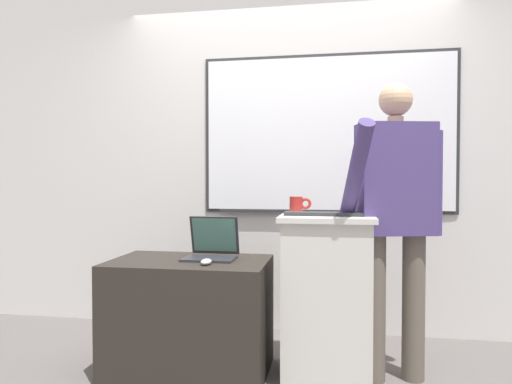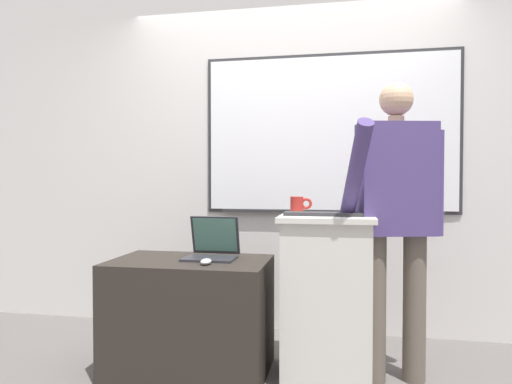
{
  "view_description": "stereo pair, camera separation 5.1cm",
  "coord_description": "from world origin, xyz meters",
  "px_view_note": "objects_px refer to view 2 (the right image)",
  "views": [
    {
      "loc": [
        0.35,
        -2.27,
        1.17
      ],
      "look_at": [
        -0.1,
        0.37,
        1.1
      ],
      "focal_mm": 32.0,
      "sensor_mm": 36.0,
      "label": 1
    },
    {
      "loc": [
        0.4,
        -2.26,
        1.17
      ],
      "look_at": [
        -0.1,
        0.37,
        1.1
      ],
      "focal_mm": 32.0,
      "sensor_mm": 36.0,
      "label": 2
    }
  ],
  "objects_px": {
    "laptop": "(213,245)",
    "wireless_keyboard": "(323,214)",
    "coffee_mug": "(298,204)",
    "computer_mouse_by_laptop": "(206,262)",
    "side_desk": "(190,316)",
    "person_presenter": "(396,209)",
    "lectern_podium": "(327,296)"
  },
  "relations": [
    {
      "from": "person_presenter",
      "to": "side_desk",
      "type": "bearing_deg",
      "value": 171.4
    },
    {
      "from": "lectern_podium",
      "to": "laptop",
      "type": "distance_m",
      "value": 0.76
    },
    {
      "from": "lectern_podium",
      "to": "person_presenter",
      "type": "distance_m",
      "value": 0.65
    },
    {
      "from": "wireless_keyboard",
      "to": "computer_mouse_by_laptop",
      "type": "distance_m",
      "value": 0.72
    },
    {
      "from": "laptop",
      "to": "side_desk",
      "type": "bearing_deg",
      "value": -142.25
    },
    {
      "from": "lectern_podium",
      "to": "laptop",
      "type": "xyz_separation_m",
      "value": [
        -0.7,
        0.02,
        0.28
      ]
    },
    {
      "from": "side_desk",
      "to": "lectern_podium",
      "type": "bearing_deg",
      "value": 4.64
    },
    {
      "from": "laptop",
      "to": "wireless_keyboard",
      "type": "distance_m",
      "value": 0.72
    },
    {
      "from": "person_presenter",
      "to": "laptop",
      "type": "bearing_deg",
      "value": 167.14
    },
    {
      "from": "lectern_podium",
      "to": "computer_mouse_by_laptop",
      "type": "bearing_deg",
      "value": -163.61
    },
    {
      "from": "coffee_mug",
      "to": "person_presenter",
      "type": "bearing_deg",
      "value": -16.44
    },
    {
      "from": "laptop",
      "to": "computer_mouse_by_laptop",
      "type": "relative_size",
      "value": 3.13
    },
    {
      "from": "lectern_podium",
      "to": "wireless_keyboard",
      "type": "height_order",
      "value": "wireless_keyboard"
    },
    {
      "from": "lectern_podium",
      "to": "laptop",
      "type": "relative_size",
      "value": 3.08
    },
    {
      "from": "side_desk",
      "to": "coffee_mug",
      "type": "relative_size",
      "value": 6.85
    },
    {
      "from": "person_presenter",
      "to": "coffee_mug",
      "type": "distance_m",
      "value": 0.6
    },
    {
      "from": "person_presenter",
      "to": "computer_mouse_by_laptop",
      "type": "relative_size",
      "value": 17.26
    },
    {
      "from": "person_presenter",
      "to": "laptop",
      "type": "height_order",
      "value": "person_presenter"
    },
    {
      "from": "coffee_mug",
      "to": "computer_mouse_by_laptop",
      "type": "bearing_deg",
      "value": -140.94
    },
    {
      "from": "computer_mouse_by_laptop",
      "to": "laptop",
      "type": "bearing_deg",
      "value": 96.41
    },
    {
      "from": "lectern_podium",
      "to": "person_presenter",
      "type": "height_order",
      "value": "person_presenter"
    },
    {
      "from": "side_desk",
      "to": "laptop",
      "type": "distance_m",
      "value": 0.44
    },
    {
      "from": "lectern_podium",
      "to": "side_desk",
      "type": "xyz_separation_m",
      "value": [
        -0.82,
        -0.07,
        -0.14
      ]
    },
    {
      "from": "wireless_keyboard",
      "to": "coffee_mug",
      "type": "height_order",
      "value": "coffee_mug"
    },
    {
      "from": "computer_mouse_by_laptop",
      "to": "wireless_keyboard",
      "type": "bearing_deg",
      "value": 11.36
    },
    {
      "from": "laptop",
      "to": "computer_mouse_by_laptop",
      "type": "distance_m",
      "value": 0.23
    },
    {
      "from": "coffee_mug",
      "to": "wireless_keyboard",
      "type": "bearing_deg",
      "value": -57.23
    },
    {
      "from": "laptop",
      "to": "wireless_keyboard",
      "type": "bearing_deg",
      "value": -7.58
    },
    {
      "from": "side_desk",
      "to": "person_presenter",
      "type": "bearing_deg",
      "value": 4.4
    },
    {
      "from": "wireless_keyboard",
      "to": "coffee_mug",
      "type": "xyz_separation_m",
      "value": [
        -0.17,
        0.26,
        0.04
      ]
    },
    {
      "from": "wireless_keyboard",
      "to": "laptop",
      "type": "bearing_deg",
      "value": 172.42
    },
    {
      "from": "side_desk",
      "to": "person_presenter",
      "type": "distance_m",
      "value": 1.38
    }
  ]
}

